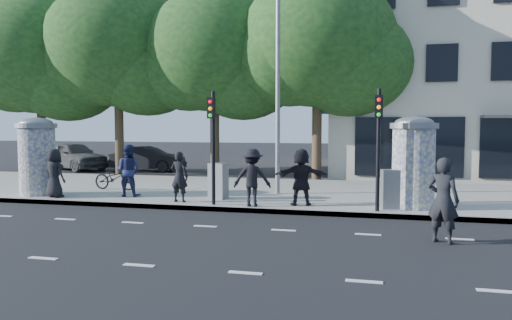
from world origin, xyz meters
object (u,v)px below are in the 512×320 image
(ped_c, at_px, (128,170))
(man_road, at_px, (443,200))
(ped_d, at_px, (252,177))
(bicycle, at_px, (115,178))
(cabinet_left, at_px, (218,181))
(car_mid, at_px, (148,159))
(ad_column_right, at_px, (413,160))
(ad_column_left, at_px, (37,155))
(street_lamp, at_px, (278,60))
(ped_f, at_px, (301,177))
(traffic_pole_far, at_px, (378,137))
(ped_a, at_px, (55,173))
(traffic_pole_near, at_px, (213,136))
(cabinet_right, at_px, (391,189))
(ped_b, at_px, (179,177))
(car_left, at_px, (73,156))

(ped_c, distance_m, man_road, 10.29)
(ped_d, xyz_separation_m, bicycle, (-5.86, 2.44, -0.40))
(cabinet_left, distance_m, car_mid, 12.48)
(ad_column_right, relative_size, man_road, 1.42)
(ped_d, height_order, car_mid, ped_d)
(bicycle, bearing_deg, ad_column_left, 137.62)
(street_lamp, distance_m, cabinet_left, 4.66)
(ad_column_left, bearing_deg, ped_f, -0.68)
(ad_column_right, relative_size, traffic_pole_far, 0.78)
(ad_column_left, distance_m, ped_a, 1.24)
(bicycle, bearing_deg, cabinet_left, -100.77)
(ped_d, height_order, cabinet_left, ped_d)
(traffic_pole_near, height_order, bicycle, traffic_pole_near)
(bicycle, distance_m, cabinet_left, 4.60)
(ped_a, height_order, ped_f, ped_f)
(ad_column_left, height_order, ad_column_right, same)
(ad_column_right, bearing_deg, ped_f, -174.54)
(ped_d, relative_size, cabinet_right, 1.52)
(ped_b, distance_m, bicycle, 4.10)
(ped_f, height_order, car_left, ped_f)
(traffic_pole_near, height_order, cabinet_right, traffic_pole_near)
(traffic_pole_far, distance_m, ped_b, 6.15)
(ad_column_right, relative_size, bicycle, 1.55)
(ad_column_right, distance_m, ped_d, 4.71)
(traffic_pole_far, distance_m, ped_f, 2.61)
(traffic_pole_far, bearing_deg, ped_f, 164.93)
(ad_column_right, xyz_separation_m, ped_c, (-9.16, 0.15, -0.51))
(ad_column_right, xyz_separation_m, car_left, (-17.96, 10.14, -0.73))
(ped_c, distance_m, cabinet_left, 3.14)
(ad_column_left, bearing_deg, street_lamp, 14.94)
(ad_column_left, xyz_separation_m, car_mid, (-1.03, 10.59, -0.86))
(ad_column_left, xyz_separation_m, street_lamp, (8.00, 2.13, 3.26))
(man_road, bearing_deg, ped_b, 3.31)
(man_road, height_order, cabinet_right, man_road)
(man_road, distance_m, cabinet_left, 7.60)
(bicycle, bearing_deg, ped_a, 162.26)
(traffic_pole_near, bearing_deg, car_mid, 124.04)
(ad_column_left, bearing_deg, ped_c, 6.16)
(traffic_pole_near, relative_size, ped_d, 1.99)
(ped_a, xyz_separation_m, ped_b, (4.39, 0.07, -0.02))
(traffic_pole_near, bearing_deg, cabinet_left, 100.92)
(cabinet_right, bearing_deg, ped_b, 168.82)
(ad_column_right, relative_size, car_left, 0.56)
(traffic_pole_far, bearing_deg, ad_column_right, 42.21)
(street_lamp, distance_m, cabinet_right, 6.00)
(ad_column_left, height_order, car_left, ad_column_left)
(traffic_pole_far, xyz_separation_m, ped_d, (-3.60, 0.06, -1.23))
(ped_d, height_order, ped_f, ped_d)
(car_left, bearing_deg, ped_c, -115.75)
(ped_d, xyz_separation_m, man_road, (4.97, -2.89, -0.07))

